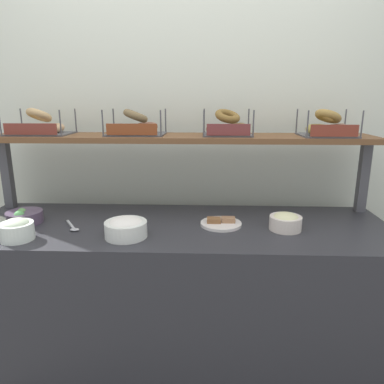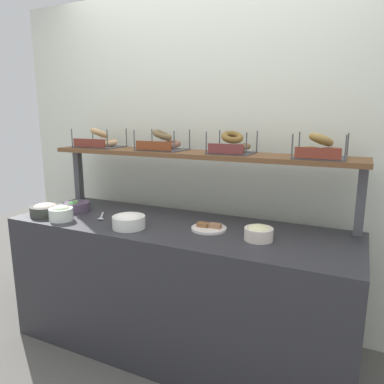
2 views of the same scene
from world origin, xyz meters
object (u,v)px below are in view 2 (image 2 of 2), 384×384
Objects in this scene: bagel_basket_plain at (99,141)px; bagel_basket_poppy at (162,143)px; bowl_scallion_spread at (61,213)px; bowl_cream_cheese at (129,221)px; bagel_basket_everything at (320,149)px; bowl_veggie_mix at (76,206)px; bowl_tuna_salad at (45,209)px; bowl_potato_salad at (259,232)px; serving_plate_white at (209,228)px; serving_spoon_near_plate at (101,217)px; bagel_basket_cinnamon_raisin at (232,146)px.

bagel_basket_poppy is (0.54, 0.00, 0.00)m from bagel_basket_plain.
bowl_cream_cheese is (0.49, 0.05, -0.00)m from bowl_scallion_spread.
bagel_basket_plain reaches higher than bagel_basket_everything.
bowl_veggie_mix is 0.91× the size of bowl_tuna_salad.
bowl_scallion_spread is 0.49m from bowl_cream_cheese.
bowl_scallion_spread reaches higher than bowl_cream_cheese.
bowl_potato_salad is (0.77, 0.13, -0.00)m from bowl_cream_cheese.
bowl_veggie_mix is at bearing -179.52° from serving_plate_white.
serving_plate_white reaches higher than serving_spoon_near_plate.
bagel_basket_cinnamon_raisin reaches higher than bowl_scallion_spread.
bagel_basket_cinnamon_raisin is at bearing 176.66° from bagel_basket_everything.
bowl_scallion_spread is 1.27m from bowl_potato_salad.
bagel_basket_everything is (1.59, 0.25, 0.45)m from bowl_veggie_mix.
bowl_cream_cheese is at bearing -86.74° from bagel_basket_poppy.
serving_plate_white is 0.74× the size of bagel_basket_everything.
bowl_potato_salad is at bearing -49.41° from bagel_basket_cinnamon_raisin.
bagel_basket_plain reaches higher than bowl_veggie_mix.
bagel_basket_plain is 1.19× the size of bagel_basket_everything.
bagel_basket_cinnamon_raisin is (0.51, -0.00, 0.00)m from bagel_basket_poppy.
bowl_veggie_mix is at bearing 60.21° from bowl_tuna_salad.
bowl_scallion_spread is 0.45× the size of bagel_basket_plain.
bowl_cream_cheese is 1.19m from bagel_basket_everything.
bowl_scallion_spread is at bearing -143.30° from serving_spoon_near_plate.
bagel_basket_poppy is at bearing 149.68° from serving_plate_white.
bowl_potato_salad is at bearing 1.67° from serving_spoon_near_plate.
bowl_potato_salad is 0.61m from bagel_basket_cinnamon_raisin.
bagel_basket_everything is (1.02, 0.42, 0.43)m from bowl_cream_cheese.
bowl_scallion_spread reaches higher than serving_spoon_near_plate.
bowl_potato_salad is 0.96m from bagel_basket_poppy.
bowl_cream_cheese is 1.26× the size of bowl_potato_salad.
bowl_scallion_spread is 0.26m from serving_spoon_near_plate.
serving_spoon_near_plate is 0.65m from bagel_basket_poppy.
bowl_veggie_mix is 1.67m from bagel_basket_everything.
bowl_scallion_spread reaches higher than bowl_veggie_mix.
bowl_tuna_salad is 0.70× the size of bagel_basket_everything.
serving_spoon_near_plate is 0.55× the size of bagel_basket_cinnamon_raisin.
bowl_scallion_spread is (0.08, -0.22, 0.02)m from bowl_veggie_mix.
bagel_basket_poppy reaches higher than bowl_potato_salad.
bagel_basket_plain reaches higher than bowl_cream_cheese.
bowl_scallion_spread reaches higher than serving_plate_white.
bowl_tuna_salad is 1.01× the size of bowl_cream_cheese.
bowl_tuna_salad is 0.91m from bagel_basket_poppy.
bagel_basket_everything is (1.31, 0.33, 0.47)m from serving_spoon_near_plate.
bagel_basket_poppy is 1.13× the size of bagel_basket_everything.
bagel_basket_plain is (-0.28, 0.36, 0.47)m from serving_spoon_near_plate.
bowl_scallion_spread is 0.48× the size of bagel_basket_poppy.
bagel_basket_poppy is (0.65, 0.47, 0.44)m from bowl_tuna_salad.
bowl_scallion_spread is 0.76× the size of bowl_tuna_salad.
bowl_scallion_spread is 0.72× the size of serving_plate_white.
bagel_basket_poppy reaches higher than bowl_tuna_salad.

